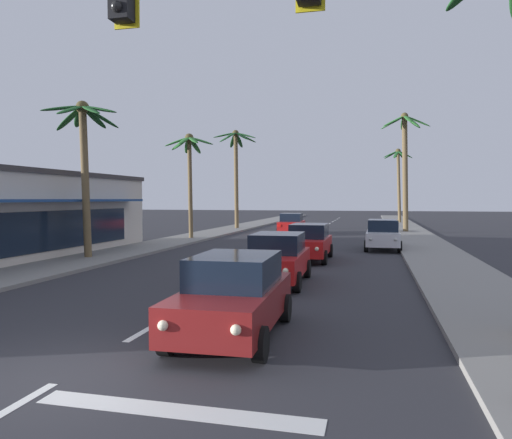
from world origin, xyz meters
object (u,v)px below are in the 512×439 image
Objects in this scene: sedan_oncoming_far at (292,223)px; palm_right_farthest at (398,171)px; sedan_third_in_queue at (277,258)px; sedan_fifth_in_queue at (309,242)px; palm_left_second at (84,144)px; palm_right_third at (405,153)px; palm_left_third at (189,158)px; sedan_lead_at_stop_bar at (234,295)px; sedan_parked_nearest_kerb at (383,234)px; traffic_signal_mast at (238,21)px; palm_left_farthest at (236,159)px.

sedan_oncoming_far is 0.52× the size of palm_right_farthest.
sedan_fifth_in_queue is at bearing 87.68° from sedan_third_in_queue.
palm_right_third is at bearing 54.58° from palm_left_second.
sedan_oncoming_far is at bearing 49.05° from palm_left_third.
palm_left_third reaches higher than sedan_lead_at_stop_bar.
sedan_fifth_in_queue is 16.56m from sedan_oncoming_far.
sedan_lead_at_stop_bar is at bearing -96.72° from palm_right_farthest.
traffic_signal_mast is at bearing -96.86° from sedan_parked_nearest_kerb.
palm_left_farthest reaches higher than sedan_parked_nearest_kerb.
palm_left_farthest is at bearing 106.03° from traffic_signal_mast.
sedan_oncoming_far and sedan_parked_nearest_kerb have the same top height.
sedan_fifth_in_queue is at bearing -77.90° from sedan_oncoming_far.
palm_right_farthest is at bearing 83.28° from sedan_lead_at_stop_bar.
palm_left_farthest is 0.92× the size of palm_right_third.
palm_right_third is 15.74m from palm_right_farthest.
sedan_parked_nearest_kerb is 15.38m from palm_right_third.
palm_left_second is 1.00× the size of palm_left_third.
sedan_third_in_queue is at bearing -102.35° from palm_right_third.
palm_left_second is 0.80× the size of palm_left_farthest.
sedan_parked_nearest_kerb is at bearing -56.98° from sedan_oncoming_far.
sedan_parked_nearest_kerb is 16.34m from palm_left_second.
palm_right_third reaches higher than traffic_signal_mast.
sedan_lead_at_stop_bar is at bearing -45.38° from palm_left_second.
sedan_oncoming_far is at bearing 123.02° from sedan_parked_nearest_kerb.
traffic_signal_mast is 2.60× the size of sedan_fifth_in_queue.
traffic_signal_mast reaches higher than sedan_fifth_in_queue.
sedan_fifth_in_queue is at bearing 90.31° from sedan_lead_at_stop_bar.
palm_left_third is (-9.51, 9.23, 4.81)m from sedan_fifth_in_queue.
palm_left_second reaches higher than sedan_lead_at_stop_bar.
sedan_lead_at_stop_bar is 0.49× the size of palm_left_farthest.
palm_left_second is (-11.10, 13.06, -0.03)m from traffic_signal_mast.
traffic_signal_mast is 1.57× the size of palm_left_second.
sedan_lead_at_stop_bar is 1.00× the size of sedan_third_in_queue.
traffic_signal_mast is at bearing -73.97° from palm_left_farthest.
sedan_oncoming_far is 11.17m from palm_right_third.
palm_right_farthest is (5.66, 48.03, 5.16)m from sedan_lead_at_stop_bar.
palm_left_second reaches higher than sedan_parked_nearest_kerb.
sedan_third_in_queue is 1.00× the size of sedan_parked_nearest_kerb.
palm_left_second is (-13.61, -7.83, 4.52)m from sedan_parked_nearest_kerb.
palm_left_third is 11.57m from palm_left_farthest.
palm_left_third is (-12.95, 3.67, 4.81)m from sedan_parked_nearest_kerb.
palm_left_third is 0.86× the size of palm_right_farthest.
sedan_lead_at_stop_bar is at bearing -83.00° from sedan_oncoming_far.
sedan_fifth_in_queue is at bearing -44.13° from palm_left_third.
sedan_lead_at_stop_bar is 1.00× the size of sedan_oncoming_far.
sedan_parked_nearest_kerb is 0.49× the size of palm_left_farthest.
sedan_oncoming_far is 20.15m from palm_left_second.
sedan_lead_at_stop_bar and sedan_parked_nearest_kerb have the same top height.
sedan_third_in_queue is 0.61× the size of palm_left_second.
palm_left_second is (-6.70, -18.46, 4.52)m from sedan_oncoming_far.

